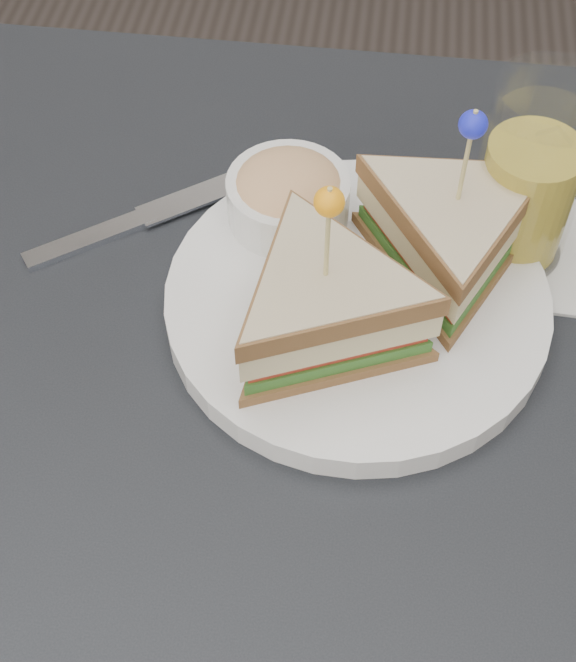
% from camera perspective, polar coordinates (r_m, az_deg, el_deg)
% --- Properties ---
extents(table, '(0.80, 0.80, 0.75)m').
position_cam_1_polar(table, '(0.73, -0.88, -6.49)').
color(table, black).
rests_on(table, ground).
extents(plate_meal, '(0.34, 0.32, 0.17)m').
position_cam_1_polar(plate_meal, '(0.68, 5.16, 3.87)').
color(plate_meal, white).
rests_on(plate_meal, table).
extents(cutlery_knife, '(0.21, 0.16, 0.01)m').
position_cam_1_polar(cutlery_knife, '(0.78, -8.35, 7.17)').
color(cutlery_knife, white).
rests_on(cutlery_knife, table).
extents(drink_set, '(0.13, 0.13, 0.16)m').
position_cam_1_polar(drink_set, '(0.72, 14.62, 8.76)').
color(drink_set, silver).
rests_on(drink_set, table).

